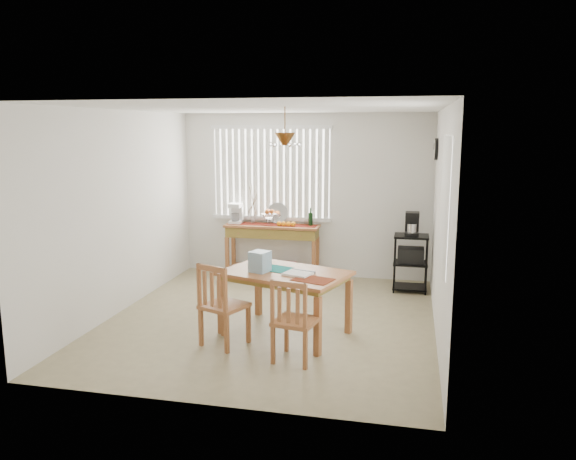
% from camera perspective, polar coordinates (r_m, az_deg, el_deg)
% --- Properties ---
extents(ground, '(4.00, 4.50, 0.01)m').
position_cam_1_polar(ground, '(7.13, -1.76, -9.12)').
color(ground, tan).
extents(room_shell, '(4.20, 4.70, 2.70)m').
position_cam_1_polar(room_shell, '(6.77, -1.78, 4.58)').
color(room_shell, white).
rests_on(room_shell, ground).
extents(sideboard, '(1.51, 0.42, 0.85)m').
position_cam_1_polar(sideboard, '(8.97, -1.56, -0.80)').
color(sideboard, '#A26237').
rests_on(sideboard, ground).
extents(sideboard_items, '(1.43, 0.36, 0.65)m').
position_cam_1_polar(sideboard_items, '(8.98, -3.07, 1.41)').
color(sideboard_items, maroon).
rests_on(sideboard_items, sideboard).
extents(wire_cart, '(0.49, 0.39, 0.84)m').
position_cam_1_polar(wire_cart, '(8.40, 12.36, -2.75)').
color(wire_cart, black).
rests_on(wire_cart, ground).
extents(cart_items, '(0.20, 0.24, 0.34)m').
position_cam_1_polar(cart_items, '(8.31, 12.49, 0.57)').
color(cart_items, black).
rests_on(cart_items, wire_cart).
extents(dining_table, '(1.60, 1.28, 0.74)m').
position_cam_1_polar(dining_table, '(6.49, -0.30, -4.97)').
color(dining_table, '#A26237').
rests_on(dining_table, ground).
extents(table_items, '(1.04, 0.81, 0.24)m').
position_cam_1_polar(table_items, '(6.42, -1.89, -3.55)').
color(table_items, '#147472').
rests_on(table_items, dining_table).
extents(chair_left, '(0.56, 0.56, 0.94)m').
position_cam_1_polar(chair_left, '(6.23, -6.73, -7.61)').
color(chair_left, '#A26237').
rests_on(chair_left, ground).
extents(chair_right, '(0.48, 0.48, 0.89)m').
position_cam_1_polar(chair_right, '(5.78, 0.62, -9.24)').
color(chair_right, '#A26237').
rests_on(chair_right, ground).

